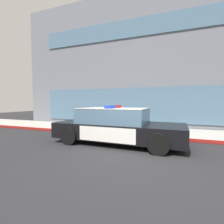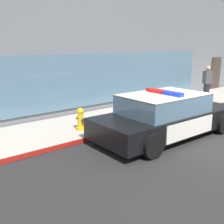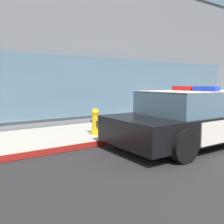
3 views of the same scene
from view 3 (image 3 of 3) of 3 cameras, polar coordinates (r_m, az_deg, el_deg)
sidewalk at (r=9.50m, az=10.75°, el=-2.61°), size 48.00×2.63×0.15m
curb_red_paint at (r=8.64m, az=17.06°, el=-3.71°), size 28.80×0.04×0.14m
storefront_building at (r=14.89m, az=-0.43°, el=16.84°), size 22.19×8.45×8.45m
police_cruiser at (r=6.96m, az=18.63°, el=-1.16°), size 5.03×2.24×1.49m
fire_hydrant at (r=7.05m, az=-3.75°, el=-2.19°), size 0.34×0.39×0.73m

